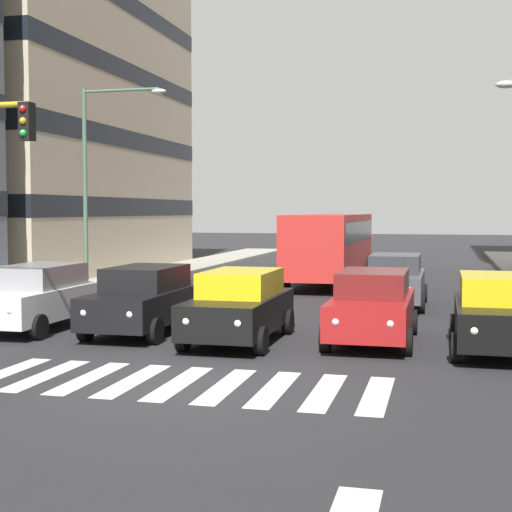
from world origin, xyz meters
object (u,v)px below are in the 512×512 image
object	(u,v)px
car_1	(373,306)
bus_behind_traffic	(331,241)
street_lamp_right	(98,167)
car_2	(240,305)
car_3	(144,299)
car_row2_0	(395,280)
car_4	(37,296)
car_0	(497,313)

from	to	relation	value
car_1	bus_behind_traffic	bearing A→B (deg)	-77.66
street_lamp_right	car_2	bearing A→B (deg)	133.31
car_1	car_2	bearing A→B (deg)	12.89
bus_behind_traffic	car_1	bearing A→B (deg)	102.34
car_2	car_3	xyz separation A→B (m)	(2.75, -0.68, 0.00)
car_row2_0	bus_behind_traffic	distance (m)	8.00
car_4	car_2	bearing A→B (deg)	174.53
car_0	car_1	world-z (taller)	same
car_2	car_3	world-z (taller)	same
car_2	car_4	size ratio (longest dim) A/B	1.00
car_2	bus_behind_traffic	size ratio (longest dim) A/B	0.42
street_lamp_right	bus_behind_traffic	bearing A→B (deg)	-137.91
car_4	bus_behind_traffic	xyz separation A→B (m)	(-5.74, -14.40, 0.97)
car_0	car_2	xyz separation A→B (m)	(5.93, 0.20, 0.00)
car_0	car_3	bearing A→B (deg)	-3.18
car_4	car_1	bearing A→B (deg)	-178.94
car_1	car_4	xyz separation A→B (m)	(8.86, 0.16, 0.00)
car_3	street_lamp_right	bearing A→B (deg)	-56.67
car_1	car_4	bearing A→B (deg)	1.06
car_1	car_3	size ratio (longest dim) A/B	1.00
car_0	car_1	xyz separation A→B (m)	(2.82, -0.52, 0.00)
car_4	bus_behind_traffic	distance (m)	15.54
car_3	bus_behind_traffic	bearing A→B (deg)	-100.90
car_1	car_2	distance (m)	3.20
car_row2_0	car_3	bearing A→B (deg)	49.64
car_0	street_lamp_right	distance (m)	16.15
car_1	street_lamp_right	distance (m)	13.58
car_row2_0	street_lamp_right	bearing A→B (deg)	-2.04
car_3	street_lamp_right	xyz separation A→B (m)	(4.86, -7.40, 3.88)
car_2	car_3	bearing A→B (deg)	-13.89
car_3	street_lamp_right	distance (m)	9.67
car_3	car_4	size ratio (longest dim) A/B	1.00
car_0	car_2	bearing A→B (deg)	1.91
car_1	car_2	xyz separation A→B (m)	(3.11, 0.71, 0.00)
car_3	car_4	bearing A→B (deg)	2.49
car_0	car_1	bearing A→B (deg)	-10.36
bus_behind_traffic	car_0	bearing A→B (deg)	111.91
car_3	car_0	bearing A→B (deg)	176.82
car_row2_0	car_4	bearing A→B (deg)	38.58
car_4	street_lamp_right	distance (m)	8.67
car_2	car_3	distance (m)	2.83
bus_behind_traffic	car_3	bearing A→B (deg)	79.10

